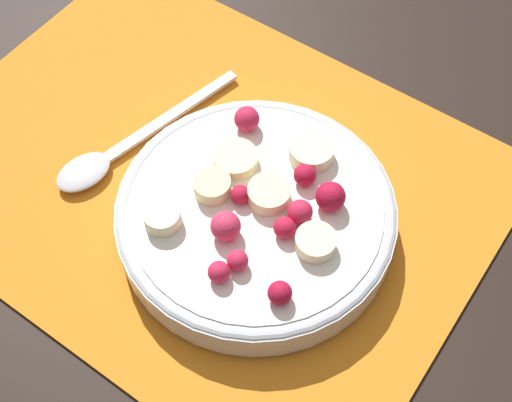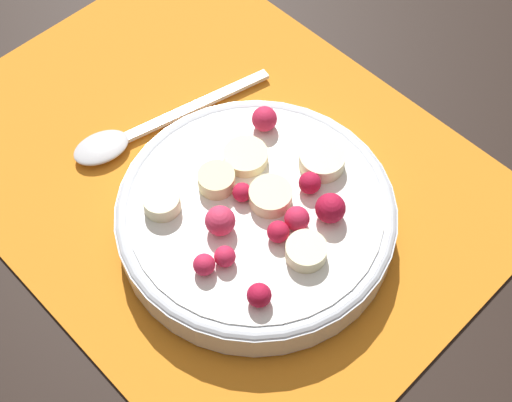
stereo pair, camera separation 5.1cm
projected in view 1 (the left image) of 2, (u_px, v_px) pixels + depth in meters
name	position (u px, v px, depth m)	size (l,w,h in m)	color
ground_plane	(202.00, 177.00, 0.58)	(3.00, 3.00, 0.00)	black
placemat	(201.00, 175.00, 0.57)	(0.45, 0.34, 0.01)	orange
fruit_bowl	(256.00, 214.00, 0.53)	(0.21, 0.21, 0.05)	silver
spoon	(111.00, 155.00, 0.58)	(0.06, 0.18, 0.01)	silver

